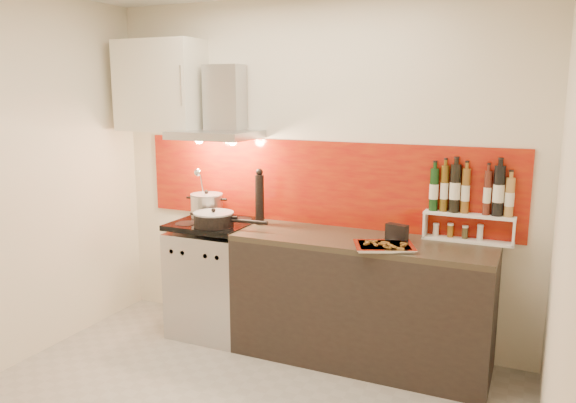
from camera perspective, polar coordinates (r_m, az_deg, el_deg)
The scene contains 14 objects.
back_wall at distance 4.30m, azimuth 2.47°, elevation 3.01°, with size 3.40×0.02×2.60m, color silver.
right_wall at distance 2.62m, azimuth 26.24°, elevation -3.32°, with size 0.02×2.80×2.60m, color silver.
backsplash at distance 4.28m, azimuth 3.02°, elevation 1.89°, with size 3.00×0.02×0.64m, color maroon.
range_stove at distance 4.54m, azimuth -7.38°, elevation -7.79°, with size 0.60×0.60×0.91m.
counter at distance 4.08m, azimuth 7.40°, elevation -9.89°, with size 1.80×0.60×0.90m.
range_hood at distance 4.43m, azimuth -6.82°, elevation 8.93°, with size 0.62×0.50×0.61m.
upper_cabinet at distance 4.72m, azimuth -12.81°, elevation 11.38°, with size 0.70×0.35×0.72m, color silver.
stock_pot at distance 4.56m, azimuth -8.26°, elevation -0.38°, with size 0.26×0.26×0.22m.
saute_pan at distance 4.25m, azimuth -7.48°, elevation -1.78°, with size 0.59×0.30×0.14m.
utensil_jar at distance 4.49m, azimuth -8.78°, elevation -0.32°, with size 0.09×0.13×0.42m.
pepper_mill at distance 4.29m, azimuth -2.91°, elevation 0.41°, with size 0.07×0.07×0.43m.
step_shelf at distance 3.98m, azimuth 17.95°, elevation -0.23°, with size 0.60×0.16×0.53m.
caddy_box at distance 3.88m, azimuth 10.99°, elevation -3.20°, with size 0.15×0.06×0.13m, color black.
baking_tray at distance 3.72m, azimuth 9.73°, elevation -4.47°, with size 0.47×0.42×0.03m.
Camera 1 is at (1.58, -2.55, 1.90)m, focal length 35.00 mm.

